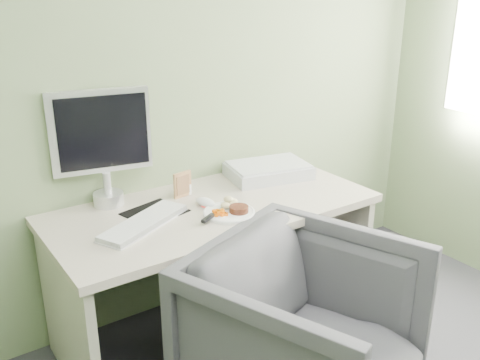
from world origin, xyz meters
TOP-DOWN VIEW (x-y plane):
  - wall_back at (0.00, 2.00)m, footprint 3.50×0.00m
  - desk at (0.00, 1.62)m, footprint 1.60×0.75m
  - plate at (0.01, 1.49)m, footprint 0.25×0.25m
  - steak at (0.04, 1.46)m, footprint 0.11×0.11m
  - potato_pile at (0.04, 1.54)m, footprint 0.10×0.08m
  - carrot_heap at (-0.05, 1.48)m, footprint 0.06×0.05m
  - steak_knife at (-0.10, 1.47)m, footprint 0.21×0.12m
  - mousepad at (-0.28, 1.70)m, footprint 0.31×0.28m
  - keyboard at (-0.38, 1.60)m, footprint 0.49×0.33m
  - computer_mouse at (-0.04, 1.64)m, footprint 0.09×0.12m
  - photo_frame at (-0.07, 1.81)m, footprint 0.11×0.03m
  - eyedrop_bottle at (-0.03, 1.82)m, footprint 0.03×0.03m
  - scanner at (0.47, 1.79)m, footprint 0.49×0.38m
  - monitor at (-0.42, 1.94)m, footprint 0.47×0.17m
  - desk_chair at (0.01, 0.93)m, footprint 1.07×1.08m

SIDE VIEW (x-z plane):
  - desk_chair at x=0.01m, z-range 0.00..0.77m
  - desk at x=0.00m, z-range 0.18..0.91m
  - mousepad at x=-0.28m, z-range 0.73..0.73m
  - plate at x=0.01m, z-range 0.73..0.74m
  - keyboard at x=-0.38m, z-range 0.74..0.76m
  - computer_mouse at x=-0.04m, z-range 0.73..0.77m
  - steak_knife at x=-0.10m, z-range 0.75..0.76m
  - steak at x=0.04m, z-range 0.74..0.77m
  - carrot_heap at x=-0.05m, z-range 0.74..0.78m
  - eyedrop_bottle at x=-0.03m, z-range 0.73..0.80m
  - scanner at x=0.47m, z-range 0.73..0.80m
  - potato_pile at x=0.04m, z-range 0.74..0.80m
  - photo_frame at x=-0.07m, z-range 0.73..0.86m
  - monitor at x=-0.42m, z-range 0.77..1.33m
  - wall_back at x=0.00m, z-range -0.40..3.10m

